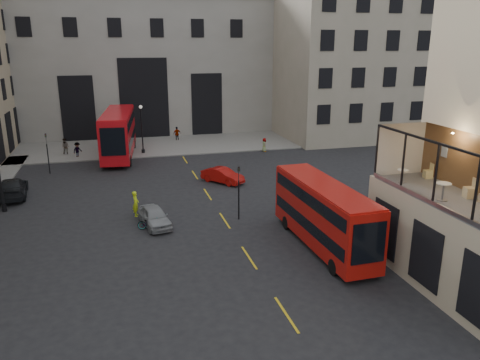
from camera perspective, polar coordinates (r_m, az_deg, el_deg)
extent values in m
plane|color=black|center=(22.67, 10.57, -15.11)|extent=(140.00, 140.00, 0.00)
cube|color=black|center=(24.17, 21.67, -8.63)|extent=(0.08, 9.20, 3.00)
cube|color=beige|center=(27.63, 19.01, 3.60)|extent=(3.00, 0.04, 2.90)
cube|color=black|center=(23.48, 26.06, 4.31)|extent=(3.00, 10.00, 0.04)
cube|color=slate|center=(23.22, 22.40, -2.55)|extent=(0.12, 10.00, 0.18)
cube|color=black|center=(22.54, 23.15, 4.09)|extent=(0.12, 10.00, 0.10)
cube|color=beige|center=(27.03, 23.64, 3.16)|extent=(0.04, 0.45, 0.55)
cylinder|color=#FFD899|center=(25.50, 24.52, 5.22)|extent=(0.12, 0.12, 0.05)
cube|color=tan|center=(24.97, 24.56, -7.53)|extent=(3.00, 11.00, 4.50)
cube|color=slate|center=(24.19, 25.20, -2.53)|extent=(3.00, 10.00, 0.10)
cube|color=#99968E|center=(65.44, -12.12, 13.62)|extent=(34.00, 10.00, 18.00)
cube|color=black|center=(60.73, -11.60, 9.67)|extent=(6.00, 0.12, 10.00)
cube|color=black|center=(60.87, -19.14, 8.17)|extent=(4.00, 0.12, 8.00)
cube|color=black|center=(61.87, -4.05, 9.14)|extent=(4.00, 0.12, 8.00)
cube|color=#A49684|center=(64.15, 11.96, 14.47)|extent=(16.00, 18.00, 20.00)
cube|color=slate|center=(56.56, -11.97, 4.09)|extent=(40.00, 12.00, 0.12)
cylinder|color=black|center=(32.02, -0.15, -2.47)|extent=(0.10, 0.10, 2.80)
imported|color=black|center=(31.46, -0.16, 0.81)|extent=(0.16, 0.20, 1.00)
cylinder|color=black|center=(46.85, -22.33, 2.38)|extent=(0.10, 0.10, 2.80)
imported|color=black|center=(46.46, -22.58, 4.65)|extent=(0.16, 0.20, 1.00)
cylinder|color=black|center=(37.37, -27.23, 0.20)|extent=(0.14, 0.14, 5.00)
cylinder|color=black|center=(37.98, -26.79, -3.06)|extent=(0.36, 0.36, 0.50)
cylinder|color=black|center=(52.18, -11.85, 5.82)|extent=(0.14, 0.14, 5.00)
cylinder|color=black|center=(52.62, -11.71, 3.41)|extent=(0.36, 0.36, 0.50)
sphere|color=silver|center=(51.77, -12.02, 8.70)|extent=(0.36, 0.36, 0.36)
cube|color=#AC110B|center=(27.95, 10.12, -4.07)|extent=(2.48, 9.86, 3.48)
cube|color=black|center=(28.13, 10.07, -5.01)|extent=(2.50, 9.32, 0.71)
cube|color=black|center=(27.60, 10.23, -1.99)|extent=(2.50, 9.32, 0.71)
cube|color=#AC110B|center=(27.39, 10.31, -0.61)|extent=(2.38, 9.66, 0.11)
cylinder|color=black|center=(30.80, 5.71, -5.22)|extent=(0.27, 0.90, 0.89)
cylinder|color=black|center=(31.57, 9.07, -4.80)|extent=(0.27, 0.90, 0.89)
cylinder|color=black|center=(25.39, 11.38, -10.38)|extent=(0.27, 0.90, 0.89)
cylinder|color=black|center=(26.32, 15.27, -9.66)|extent=(0.27, 0.90, 0.89)
cube|color=red|center=(51.33, -14.58, 5.58)|extent=(3.98, 12.38, 4.31)
cube|color=black|center=(51.44, -14.54, 4.92)|extent=(3.95, 11.73, 0.88)
cube|color=black|center=(51.11, -14.69, 7.05)|extent=(3.95, 11.73, 0.88)
cube|color=red|center=(50.98, -14.76, 8.00)|extent=(3.84, 12.13, 0.13)
cylinder|color=black|center=(55.64, -15.41, 4.18)|extent=(0.42, 1.13, 1.11)
cylinder|color=black|center=(55.43, -12.81, 4.32)|extent=(0.42, 1.13, 1.11)
cylinder|color=black|center=(47.74, -16.33, 2.15)|extent=(0.42, 1.13, 1.11)
cylinder|color=black|center=(47.49, -13.31, 2.30)|extent=(0.42, 1.13, 1.11)
imported|color=gray|center=(31.67, -10.37, -4.40)|extent=(2.24, 4.04, 1.30)
imported|color=#A60D0A|center=(40.72, -2.13, 0.55)|extent=(3.55, 3.91, 1.30)
imported|color=black|center=(41.03, -26.01, -0.87)|extent=(2.62, 5.36, 1.50)
imported|color=gray|center=(31.18, -10.84, -5.16)|extent=(1.80, 0.95, 0.90)
imported|color=#C6E217|center=(33.61, -12.60, -2.84)|extent=(0.53, 0.72, 1.82)
imported|color=gray|center=(54.01, -20.50, 3.79)|extent=(1.04, 0.88, 1.87)
imported|color=gray|center=(52.48, -19.19, 3.46)|extent=(1.21, 1.20, 1.67)
imported|color=gray|center=(58.76, -7.68, 5.59)|extent=(1.13, 0.68, 1.80)
imported|color=gray|center=(52.56, 2.97, 4.30)|extent=(0.56, 0.80, 1.54)
cylinder|color=white|center=(23.82, 23.62, -0.38)|extent=(0.69, 0.69, 0.05)
cylinder|color=slate|center=(23.93, 23.50, -1.32)|extent=(0.09, 0.09, 0.80)
cylinder|color=slate|center=(24.05, 23.40, -2.24)|extent=(0.50, 0.50, 0.03)
cylinder|color=white|center=(26.18, 19.26, 1.16)|extent=(0.56, 0.56, 0.04)
cylinder|color=slate|center=(26.27, 19.19, 0.46)|extent=(0.07, 0.07, 0.65)
cylinder|color=slate|center=(26.35, 19.13, -0.24)|extent=(0.41, 0.41, 0.03)
cube|color=tan|center=(24.92, 26.18, -1.39)|extent=(0.57, 0.57, 0.51)
cube|color=tan|center=(24.89, 26.75, -0.32)|extent=(0.15, 0.47, 0.45)
cube|color=#D8C37D|center=(27.62, 21.92, 0.66)|extent=(0.47, 0.47, 0.44)
cube|color=#D8C37D|center=(27.60, 22.35, 1.50)|extent=(0.11, 0.41, 0.39)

